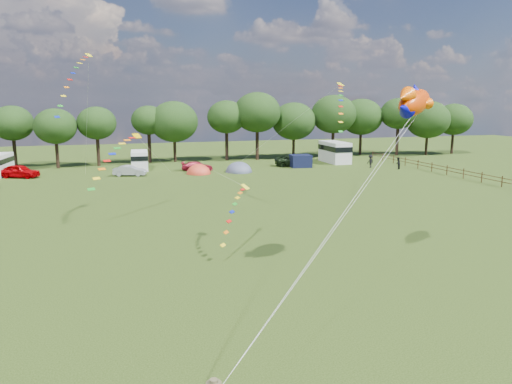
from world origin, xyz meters
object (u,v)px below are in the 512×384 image
object	(u,v)px
walker_a	(398,163)
walker_b	(370,161)
car_a	(19,171)
car_b	(130,171)
campervan_c	(139,160)
tent_greyblue	(239,172)
car_c	(197,166)
campervan_d	(335,151)
tent_orange	(199,174)
car_d	(294,161)
fish_kite	(412,102)

from	to	relation	value
walker_a	walker_b	distance (m)	3.68
walker_a	walker_b	size ratio (longest dim) A/B	0.91
car_a	car_b	xyz separation A→B (m)	(12.56, -2.28, -0.14)
campervan_c	tent_greyblue	xyz separation A→B (m)	(12.00, -5.98, -1.30)
campervan_c	car_b	bearing A→B (deg)	167.56
car_c	campervan_d	distance (m)	21.19
campervan_d	tent_greyblue	size ratio (longest dim) A/B	1.64
car_b	campervan_d	size ratio (longest dim) A/B	0.58
car_c	campervan_d	xyz separation A→B (m)	(20.97, 2.86, 1.05)
campervan_d	walker_b	size ratio (longest dim) A/B	3.55
car_a	tent_greyblue	world-z (taller)	car_a
car_b	walker_b	world-z (taller)	walker_b
tent_orange	tent_greyblue	xyz separation A→B (m)	(5.20, 0.01, -0.00)
car_a	walker_a	size ratio (longest dim) A/B	2.94
car_d	car_c	bearing A→B (deg)	102.44
tent_orange	fish_kite	size ratio (longest dim) A/B	0.92
campervan_c	tent_greyblue	world-z (taller)	campervan_c
car_a	car_b	bearing A→B (deg)	-75.90
car_a	tent_orange	distance (m)	21.13
campervan_c	campervan_d	bearing A→B (deg)	-87.18
car_a	tent_orange	size ratio (longest dim) A/B	1.39
car_c	walker_b	size ratio (longest dim) A/B	2.23
car_d	tent_orange	world-z (taller)	car_d
campervan_c	tent_orange	size ratio (longest dim) A/B	1.51
car_d	campervan_d	size ratio (longest dim) A/B	0.87
campervan_d	walker_a	size ratio (longest dim) A/B	3.90
fish_kite	walker_b	xyz separation A→B (m)	(18.56, 36.72, -8.09)
tent_orange	fish_kite	xyz separation A→B (m)	(4.85, -37.80, 8.95)
walker_b	fish_kite	bearing A→B (deg)	43.02
campervan_d	tent_greyblue	world-z (taller)	campervan_d
fish_kite	walker_a	xyz separation A→B (m)	(21.26, 34.21, -8.17)
tent_greyblue	walker_b	xyz separation A→B (m)	(18.21, -1.09, 0.86)
car_a	campervan_c	xyz separation A→B (m)	(14.11, 3.13, 0.54)
car_d	tent_orange	xyz separation A→B (m)	(-14.09, -3.54, -0.72)
car_a	campervan_d	xyz separation A→B (m)	(42.19, 2.76, 0.85)
walker_b	car_d	bearing A→B (deg)	-46.57
car_c	fish_kite	distance (m)	41.66
car_b	tent_greyblue	size ratio (longest dim) A/B	0.95
car_c	walker_a	xyz separation A→B (m)	(25.80, -6.34, 0.21)
car_a	fish_kite	size ratio (longest dim) A/B	1.28
car_c	tent_orange	world-z (taller)	tent_orange
campervan_c	walker_b	xyz separation A→B (m)	(30.21, -7.07, -0.44)
tent_orange	walker_a	size ratio (longest dim) A/B	2.12
car_c	campervan_c	bearing A→B (deg)	82.25
tent_orange	campervan_d	bearing A→B (deg)	14.78
campervan_d	car_c	bearing A→B (deg)	98.28
car_a	tent_orange	xyz separation A→B (m)	(20.92, -2.85, -0.76)
car_a	tent_greyblue	bearing A→B (deg)	-71.80
tent_greyblue	walker_b	bearing A→B (deg)	-3.44
campervan_c	walker_a	xyz separation A→B (m)	(32.91, -9.57, -0.52)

